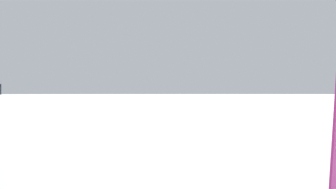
% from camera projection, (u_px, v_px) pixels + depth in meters
% --- Properties ---
extents(distant_headland, '(1158.81, 515.59, 47.82)m').
position_uv_depth(distant_headland, '(144.00, 80.00, 1251.74)').
color(distant_headland, '#60665B').
rests_on(distant_headland, ground_plane).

